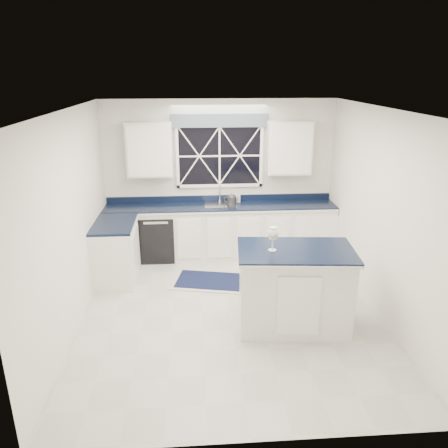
{
  "coord_description": "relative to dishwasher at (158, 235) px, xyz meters",
  "views": [
    {
      "loc": [
        -0.46,
        -5.25,
        3.14
      ],
      "look_at": [
        -0.05,
        0.4,
        1.14
      ],
      "focal_mm": 35.0,
      "sensor_mm": 36.0,
      "label": 1
    }
  ],
  "objects": [
    {
      "name": "countertop",
      "position": [
        1.1,
        0.0,
        0.51
      ],
      "size": [
        3.98,
        0.64,
        0.04
      ],
      "primitive_type": "cube",
      "color": "black",
      "rests_on": "base_cabinets"
    },
    {
      "name": "base_cabinets",
      "position": [
        0.77,
        -0.17,
        0.04
      ],
      "size": [
        3.99,
        1.6,
        0.9
      ],
      "color": "silver",
      "rests_on": "ground"
    },
    {
      "name": "rug",
      "position": [
        0.9,
        -1.02,
        -0.4
      ],
      "size": [
        1.37,
        0.99,
        0.02
      ],
      "rotation": [
        0.0,
        0.0,
        -0.21
      ],
      "color": "#B4B4AF",
      "rests_on": "ground"
    },
    {
      "name": "back_wall",
      "position": [
        1.1,
        0.3,
        0.94
      ],
      "size": [
        4.0,
        0.1,
        2.7
      ],
      "primitive_type": "cube",
      "color": "silver",
      "rests_on": "ground"
    },
    {
      "name": "dishwasher",
      "position": [
        0.0,
        0.0,
        0.0
      ],
      "size": [
        0.6,
        0.58,
        0.82
      ],
      "primitive_type": "cube",
      "color": "black",
      "rests_on": "ground"
    },
    {
      "name": "kettle",
      "position": [
        1.29,
        0.05,
        0.62
      ],
      "size": [
        0.26,
        0.21,
        0.19
      ],
      "rotation": [
        0.0,
        0.0,
        -0.39
      ],
      "color": "#313133",
      "rests_on": "countertop"
    },
    {
      "name": "faucet",
      "position": [
        1.1,
        0.19,
        0.69
      ],
      "size": [
        0.05,
        0.2,
        0.3
      ],
      "color": "#B8B8BA",
      "rests_on": "countertop"
    },
    {
      "name": "island",
      "position": [
        1.88,
        -2.34,
        0.13
      ],
      "size": [
        1.5,
        0.98,
        1.07
      ],
      "rotation": [
        0.0,
        0.0,
        -0.09
      ],
      "color": "silver",
      "rests_on": "ground"
    },
    {
      "name": "window",
      "position": [
        1.1,
        0.25,
        1.42
      ],
      "size": [
        1.65,
        0.09,
        1.26
      ],
      "color": "black",
      "rests_on": "ground"
    },
    {
      "name": "wine_glass",
      "position": [
        1.58,
        -2.34,
        0.86
      ],
      "size": [
        0.13,
        0.13,
        0.3
      ],
      "color": "silver",
      "rests_on": "island"
    },
    {
      "name": "ground",
      "position": [
        1.1,
        -1.95,
        -0.41
      ],
      "size": [
        4.5,
        4.5,
        0.0
      ],
      "primitive_type": "plane",
      "color": "#ABACA7",
      "rests_on": "ground"
    },
    {
      "name": "soap_bottle",
      "position": [
        1.41,
        0.19,
        0.64
      ],
      "size": [
        0.11,
        0.11,
        0.22
      ],
      "primitive_type": "imported",
      "rotation": [
        0.0,
        0.0,
        -0.09
      ],
      "color": "silver",
      "rests_on": "countertop"
    },
    {
      "name": "upper_cabinets",
      "position": [
        1.1,
        0.13,
        1.49
      ],
      "size": [
        3.1,
        0.34,
        0.9
      ],
      "color": "silver",
      "rests_on": "ground"
    }
  ]
}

